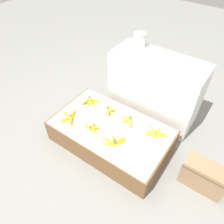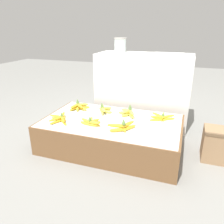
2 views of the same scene
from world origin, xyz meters
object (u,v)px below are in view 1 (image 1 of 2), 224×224
object	(u,v)px
banana_bunch_front_midleft	(92,128)
foam_tray_white	(183,67)
banana_bunch_middle_right	(155,133)
glass_jar	(140,40)
banana_bunch_front_midright	(114,142)
banana_bunch_middle_midleft	(109,110)
wooden_crate	(204,176)
banana_bunch_front_left	(70,117)
banana_bunch_middle_midright	(128,120)
banana_bunch_middle_left	(90,101)

from	to	relation	value
banana_bunch_front_midleft	foam_tray_white	world-z (taller)	foam_tray_white
banana_bunch_middle_right	glass_jar	size ratio (longest dim) A/B	1.47
banana_bunch_front_midright	banana_bunch_middle_midleft	size ratio (longest dim) A/B	1.13
wooden_crate	glass_jar	xyz separation A→B (m)	(-1.15, 0.67, 0.73)
banana_bunch_front_left	banana_bunch_middle_midright	distance (m)	0.63
banana_bunch_middle_midright	banana_bunch_middle_right	size ratio (longest dim) A/B	0.81
banana_bunch_middle_midright	foam_tray_white	size ratio (longest dim) A/B	0.62
banana_bunch_front_midright	foam_tray_white	distance (m)	0.98
wooden_crate	banana_bunch_middle_midleft	world-z (taller)	banana_bunch_middle_midleft
foam_tray_white	banana_bunch_middle_midright	bearing A→B (deg)	-119.76
banana_bunch_front_midright	banana_bunch_middle_midright	distance (m)	0.31
foam_tray_white	wooden_crate	bearing A→B (deg)	-43.42
wooden_crate	banana_bunch_front_midleft	size ratio (longest dim) A/B	1.99
banana_bunch_middle_left	banana_bunch_middle_midright	world-z (taller)	banana_bunch_middle_midright
banana_bunch_front_left	banana_bunch_middle_right	xyz separation A→B (m)	(0.85, 0.33, -0.00)
foam_tray_white	banana_bunch_front_midright	bearing A→B (deg)	-106.88
banana_bunch_middle_midleft	banana_bunch_middle_left	bearing A→B (deg)	-178.90
banana_bunch_front_midright	banana_bunch_middle_midright	xyz separation A→B (m)	(-0.04, 0.31, 0.00)
banana_bunch_middle_left	glass_jar	size ratio (longest dim) A/B	1.13
banana_bunch_middle_midleft	foam_tray_white	xyz separation A→B (m)	(0.54, 0.49, 0.50)
banana_bunch_middle_left	foam_tray_white	bearing A→B (deg)	31.25
banana_bunch_middle_midright	glass_jar	bearing A→B (deg)	114.03
banana_bunch_middle_left	banana_bunch_middle_right	xyz separation A→B (m)	(0.83, 0.01, -0.01)
banana_bunch_front_left	glass_jar	bearing A→B (deg)	74.06
wooden_crate	banana_bunch_middle_midright	bearing A→B (deg)	176.34
banana_bunch_middle_left	banana_bunch_middle_midright	distance (m)	0.52
banana_bunch_front_midleft	banana_bunch_middle_midleft	distance (m)	0.32
banana_bunch_middle_midleft	glass_jar	world-z (taller)	glass_jar
banana_bunch_middle_midleft	banana_bunch_middle_right	distance (m)	0.56
foam_tray_white	glass_jar	bearing A→B (deg)	168.32
banana_bunch_middle_left	glass_jar	bearing A→B (deg)	67.79
banana_bunch_front_midleft	banana_bunch_front_midright	size ratio (longest dim) A/B	0.90
banana_bunch_front_midright	foam_tray_white	xyz separation A→B (m)	(0.25, 0.81, 0.50)
banana_bunch_middle_right	glass_jar	world-z (taller)	glass_jar
wooden_crate	banana_bunch_middle_midleft	distance (m)	1.14
banana_bunch_front_midleft	banana_bunch_middle_midleft	world-z (taller)	banana_bunch_middle_midleft
banana_bunch_middle_right	glass_jar	bearing A→B (deg)	134.39
wooden_crate	foam_tray_white	world-z (taller)	foam_tray_white
banana_bunch_front_left	banana_bunch_middle_midleft	distance (m)	0.44
wooden_crate	banana_bunch_front_left	size ratio (longest dim) A/B	1.60
banana_bunch_middle_left	banana_bunch_middle_midleft	world-z (taller)	banana_bunch_middle_left
banana_bunch_front_left	banana_bunch_front_midright	size ratio (longest dim) A/B	1.12
wooden_crate	banana_bunch_front_midleft	xyz separation A→B (m)	(-1.12, -0.24, 0.16)
banana_bunch_front_left	banana_bunch_front_midleft	xyz separation A→B (m)	(0.29, 0.01, 0.00)
banana_bunch_middle_midright	glass_jar	size ratio (longest dim) A/B	1.19
banana_bunch_middle_midright	foam_tray_white	world-z (taller)	foam_tray_white
wooden_crate	banana_bunch_front_midright	bearing A→B (deg)	-162.98
banana_bunch_middle_midleft	banana_bunch_middle_midright	size ratio (longest dim) A/B	1.06
banana_bunch_front_left	banana_bunch_front_midright	bearing A→B (deg)	0.33
banana_bunch_front_left	banana_bunch_front_midleft	world-z (taller)	banana_bunch_front_midleft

